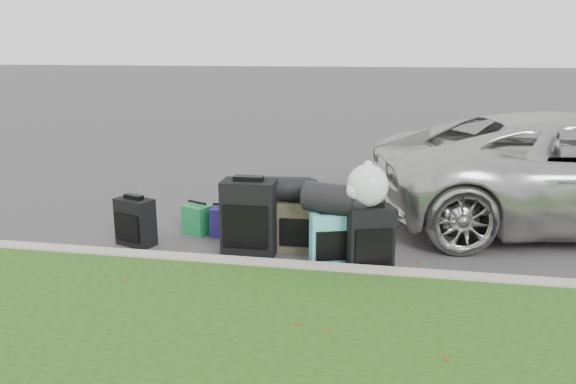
% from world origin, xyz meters
% --- Properties ---
extents(ground, '(120.00, 120.00, 0.00)m').
position_xyz_m(ground, '(0.00, 0.00, 0.00)').
color(ground, '#383535').
rests_on(ground, ground).
extents(curb, '(120.00, 0.18, 0.15)m').
position_xyz_m(curb, '(0.00, -1.00, 0.07)').
color(curb, '#9E937F').
rests_on(curb, ground).
extents(suitcase_small_black, '(0.49, 0.38, 0.54)m').
position_xyz_m(suitcase_small_black, '(-1.75, -0.39, 0.27)').
color(suitcase_small_black, black).
rests_on(suitcase_small_black, ground).
extents(suitcase_large_black_left, '(0.58, 0.36, 0.82)m').
position_xyz_m(suitcase_large_black_left, '(-0.41, -0.44, 0.41)').
color(suitcase_large_black_left, black).
rests_on(suitcase_large_black_left, ground).
extents(suitcase_olive, '(0.41, 0.26, 0.56)m').
position_xyz_m(suitcase_olive, '(0.08, -0.23, 0.28)').
color(suitcase_olive, '#383423').
rests_on(suitcase_olive, ground).
extents(suitcase_teal, '(0.44, 0.34, 0.56)m').
position_xyz_m(suitcase_teal, '(0.48, -0.60, 0.28)').
color(suitcase_teal, teal).
rests_on(suitcase_teal, ground).
extents(suitcase_large_black_right, '(0.50, 0.39, 0.67)m').
position_xyz_m(suitcase_large_black_right, '(0.90, -0.68, 0.33)').
color(suitcase_large_black_right, black).
rests_on(suitcase_large_black_right, ground).
extents(tote_green, '(0.38, 0.35, 0.35)m').
position_xyz_m(tote_green, '(-1.20, 0.13, 0.17)').
color(tote_green, '#1C7E41').
rests_on(tote_green, ground).
extents(tote_navy, '(0.32, 0.26, 0.34)m').
position_xyz_m(tote_navy, '(-0.85, 0.12, 0.17)').
color(tote_navy, navy).
rests_on(tote_navy, ground).
extents(duffel_left, '(0.53, 0.32, 0.27)m').
position_xyz_m(duffel_left, '(-0.03, -0.21, 0.69)').
color(duffel_left, black).
rests_on(duffel_left, suitcase_olive).
extents(duffel_right, '(0.61, 0.45, 0.31)m').
position_xyz_m(duffel_right, '(0.49, -0.58, 0.71)').
color(duffel_right, black).
rests_on(duffel_right, suitcase_teal).
extents(trash_bag, '(0.41, 0.41, 0.41)m').
position_xyz_m(trash_bag, '(0.85, -0.64, 0.87)').
color(trash_bag, white).
rests_on(trash_bag, suitcase_large_black_right).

